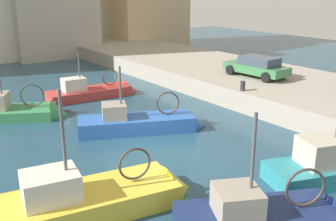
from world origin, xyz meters
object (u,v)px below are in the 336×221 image
Objects in this scene: mooring_bollard_mid at (243,86)px; fishing_boat_green at (17,116)px; parked_car_green at (257,66)px; fishing_boat_blue at (143,129)px; fishing_boat_red at (95,95)px; fishing_boat_yellow at (99,206)px.

fishing_boat_green is at bearing 149.37° from mooring_bollard_mid.
mooring_bollard_mid is at bearing -30.63° from fishing_boat_green.
mooring_bollard_mid is (-3.39, -1.96, -0.41)m from parked_car_green.
fishing_boat_red is (0.89, 7.08, 0.01)m from fishing_boat_blue.
fishing_boat_blue reaches higher than parked_car_green.
fishing_boat_red is at bearing 14.03° from fishing_boat_green.
fishing_boat_green is 14.98m from parked_car_green.
fishing_boat_yellow reaches higher than mooring_bollard_mid.
fishing_boat_green is 11.02m from fishing_boat_yellow.
fishing_boat_blue is 7.27m from fishing_boat_green.
parked_car_green is at bearing 23.89° from fishing_boat_yellow.
fishing_boat_blue is 1.11× the size of fishing_boat_green.
parked_car_green is at bearing 7.65° from fishing_boat_blue.
fishing_boat_red is at bearing 125.23° from mooring_bollard_mid.
fishing_boat_blue is at bearing -52.19° from fishing_boat_green.
fishing_boat_yellow is 1.10× the size of fishing_boat_red.
mooring_bollard_mid is at bearing 21.94° from fishing_boat_yellow.
fishing_boat_yellow is 12.39m from mooring_bollard_mid.
fishing_boat_blue is 1.50× the size of parked_car_green.
fishing_boat_blue reaches higher than mooring_bollard_mid.
fishing_boat_green is 0.95× the size of fishing_boat_red.
fishing_boat_green is at bearing 162.65° from parked_car_green.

